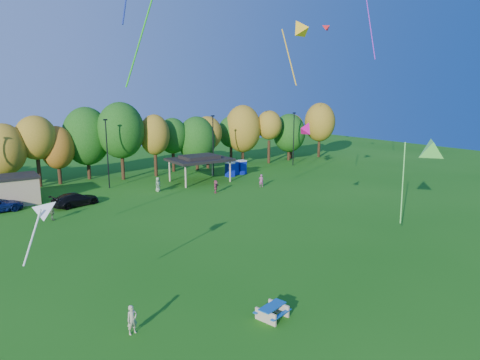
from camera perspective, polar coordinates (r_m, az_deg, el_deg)
ground at (r=24.70m, az=8.29°, el=-18.91°), size 160.00×160.00×0.00m
tree_line at (r=62.89m, az=-21.46°, el=4.85°), size 93.57×10.55×11.15m
lamp_posts at (r=58.46m, az=-17.28°, el=3.67°), size 64.50×0.25×9.09m
utility_building at (r=54.83m, az=-28.51°, el=-1.20°), size 6.30×4.30×3.25m
pavilion at (r=60.52m, az=-5.42°, el=2.80°), size 8.20×6.20×3.77m
porta_potties at (r=65.30m, az=-0.64°, el=1.61°), size 3.75×2.08×2.18m
picnic_table at (r=25.20m, az=4.33°, el=-17.00°), size 2.06×1.86×0.75m
kite_flyer at (r=24.25m, az=-14.18°, el=-17.61°), size 0.64×0.48×1.59m
car_d at (r=51.13m, az=-21.11°, el=-2.42°), size 5.56×3.41×1.51m
far_person_0 at (r=53.87m, az=-3.26°, el=-0.88°), size 1.43×1.42×1.65m
far_person_2 at (r=55.53m, az=-10.89°, el=-0.58°), size 1.08×0.96×1.85m
far_person_4 at (r=57.26m, az=2.84°, el=-0.09°), size 0.73×0.62×1.71m
far_person_5 at (r=46.29m, az=-23.76°, el=-3.99°), size 0.62×1.02×1.62m
kite_1 at (r=39.07m, az=24.14°, el=4.18°), size 4.48×3.81×7.91m
kite_2 at (r=31.97m, az=8.85°, el=6.96°), size 1.48×1.19×1.33m
kite_4 at (r=36.83m, az=7.91°, el=19.50°), size 1.75×3.46×5.58m
kite_6 at (r=53.18m, az=11.26°, el=19.36°), size 1.31×1.41×1.16m
kite_12 at (r=23.76m, az=-24.26°, el=-3.54°), size 2.28×1.39×3.53m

